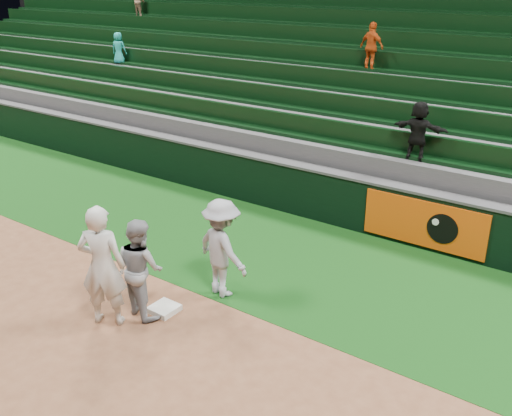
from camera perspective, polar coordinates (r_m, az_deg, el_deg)
The scene contains 8 objects.
ground at distance 10.22m, azimuth -10.69°, elevation -9.98°, with size 70.00×70.00×0.00m, color brown.
foul_grass at distance 12.17m, azimuth -0.59°, elevation -3.93°, with size 36.00×4.20×0.01m, color #0D370F.
first_base at distance 10.11m, azimuth -9.16°, elevation -9.92°, with size 0.44×0.44×0.10m, color silver.
first_baseman at distance 9.54m, azimuth -15.12°, elevation -5.62°, with size 0.76×0.50×2.10m, color silver.
baserunner at distance 9.74m, azimuth -11.46°, elevation -5.86°, with size 0.84×0.66×1.74m, color gray.
base_coach at distance 10.09m, azimuth -3.42°, elevation -4.05°, with size 1.18×0.68×1.82m, color #9598A2.
field_wall at distance 13.60m, azimuth 4.95°, elevation 1.79°, with size 36.00×0.45×1.25m.
stadium_seating at distance 16.54m, azimuth 11.81°, elevation 9.01°, with size 36.00×5.95×5.16m.
Camera 1 is at (6.44, -5.80, 5.42)m, focal length 40.00 mm.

